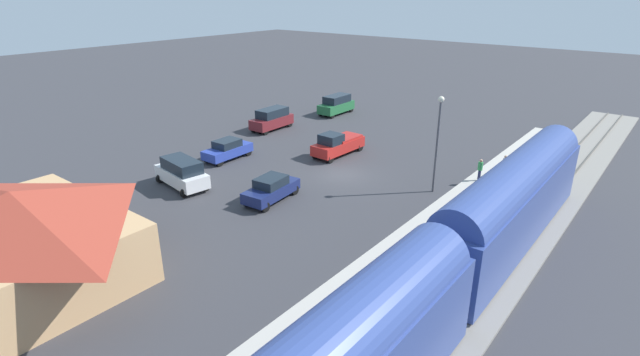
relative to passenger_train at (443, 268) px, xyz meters
name	(u,v)px	position (x,y,z in m)	size (l,w,h in m)	color
ground_plane	(343,175)	(14.00, -12.20, -2.86)	(200.00, 200.00, 0.00)	#38383D
railway_track	(522,223)	(0.00, -12.20, -2.76)	(4.80, 70.00, 0.30)	gray
platform	(462,206)	(4.00, -12.20, -2.71)	(3.20, 46.00, 0.30)	#B7B2A8
passenger_train	(443,268)	(0.00, 0.00, 0.00)	(2.93, 36.62, 4.98)	#33478C
station_building	(20,235)	(18.00, 9.80, -0.30)	(11.75, 9.26, 4.93)	tan
pedestrian_on_platform	(505,164)	(3.53, -19.06, -1.58)	(0.36, 0.36, 1.71)	#333338
pedestrian_waiting_far	(480,168)	(4.70, -17.02, -1.58)	(0.36, 0.36, 1.71)	#23284C
pickup_red	(338,144)	(17.21, -15.87, -1.83)	(2.17, 5.47, 2.14)	red
suv_white	(182,173)	(21.99, -2.74, -1.71)	(5.14, 2.95, 2.22)	white
suv_maroon	(272,119)	(27.57, -18.35, -1.71)	(2.08, 4.95, 2.22)	maroon
suv_green	(336,104)	(26.15, -27.84, -1.71)	(1.99, 4.91, 2.22)	#236638
sedan_blue	(227,149)	(24.11, -9.09, -1.98)	(1.98, 4.55, 1.74)	#283D9E
sedan_navy	(271,189)	(15.06, -5.08, -1.98)	(2.28, 4.66, 1.74)	navy
light_pole_near_platform	(438,132)	(6.80, -13.54, 1.66)	(0.44, 0.44, 7.09)	#515156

